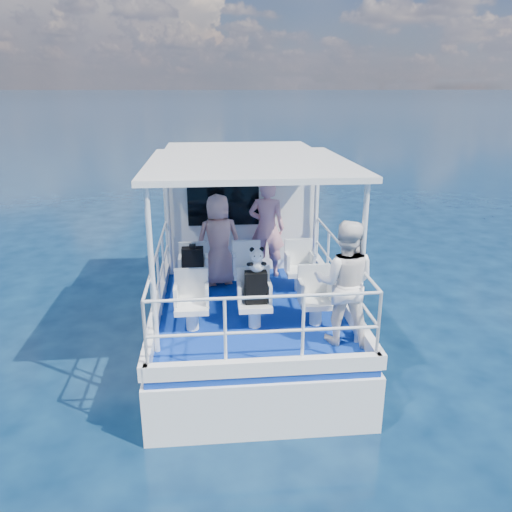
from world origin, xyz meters
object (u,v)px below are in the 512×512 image
Objects in this scene: passenger_stbd_aft at (344,283)px; backpack_center at (256,287)px; passenger_port_fwd at (219,240)px; panda at (257,260)px.

passenger_stbd_aft reaches higher than backpack_center.
passenger_port_fwd reaches higher than backpack_center.
backpack_center is 1.31× the size of panda.
backpack_center is at bearing -8.66° from passenger_stbd_aft.
passenger_port_fwd is 1.83m from backpack_center.
passenger_stbd_aft is (1.61, -2.29, 0.05)m from passenger_port_fwd.
backpack_center is (-1.13, 0.53, -0.24)m from passenger_stbd_aft.
panda is at bearing 95.35° from passenger_port_fwd.
passenger_port_fwd is 3.42× the size of backpack_center.
passenger_port_fwd is 2.80m from passenger_stbd_aft.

